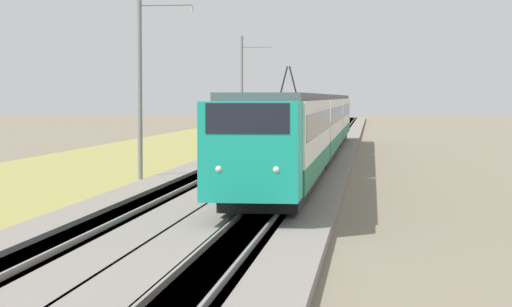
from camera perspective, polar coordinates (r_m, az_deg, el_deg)
ballast_main at (r=53.80m, az=-1.50°, el=-0.69°), size 240.00×4.40×0.30m
ballast_adjacent at (r=53.36m, az=3.09°, el=-0.72°), size 240.00×4.40×0.30m
track_main at (r=53.79m, az=-1.50°, el=-0.68°), size 240.00×1.57×0.45m
track_adjacent at (r=53.36m, az=3.09°, el=-0.71°), size 240.00×1.57×0.45m
grass_verge at (r=55.19m, az=-8.57°, el=-0.72°), size 240.00×12.90×0.12m
passenger_train at (r=55.84m, az=3.27°, el=1.73°), size 58.50×2.84×5.06m
catenary_mast_mid at (r=45.25m, az=-6.59°, el=4.15°), size 0.22×2.56×8.85m
catenary_mast_far at (r=80.09m, az=-0.78°, el=3.73°), size 0.22×2.56×8.73m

